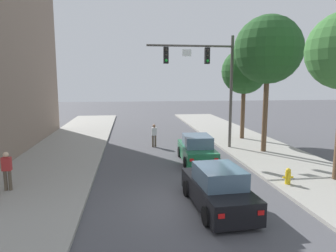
# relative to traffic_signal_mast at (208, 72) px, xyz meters

# --- Properties ---
(ground_plane) EXTENTS (120.00, 120.00, 0.00)m
(ground_plane) POSITION_rel_traffic_signal_mast_xyz_m (-3.00, -8.99, -5.30)
(ground_plane) COLOR #4C4C51
(sidewalk_left) EXTENTS (5.00, 60.00, 0.15)m
(sidewalk_left) POSITION_rel_traffic_signal_mast_xyz_m (-9.50, -8.99, -5.23)
(sidewalk_left) COLOR #99968E
(sidewalk_left) RESTS_ON ground
(traffic_signal_mast) EXTENTS (5.80, 0.38, 7.50)m
(traffic_signal_mast) POSITION_rel_traffic_signal_mast_xyz_m (0.00, 0.00, 0.00)
(traffic_signal_mast) COLOR #514C47
(traffic_signal_mast) RESTS_ON sidewalk_right
(car_lead_green) EXTENTS (1.97, 4.30, 1.60)m
(car_lead_green) POSITION_rel_traffic_signal_mast_xyz_m (-1.43, -3.04, -4.58)
(car_lead_green) COLOR #1E663D
(car_lead_green) RESTS_ON ground
(car_following_black) EXTENTS (2.02, 4.32, 1.60)m
(car_following_black) POSITION_rel_traffic_signal_mast_xyz_m (-2.11, -9.41, -4.58)
(car_following_black) COLOR black
(car_following_black) RESTS_ON ground
(pedestrian_sidewalk_left_walker) EXTENTS (0.36, 0.22, 1.64)m
(pedestrian_sidewalk_left_walker) POSITION_rel_traffic_signal_mast_xyz_m (-10.35, -6.90, -4.24)
(pedestrian_sidewalk_left_walker) COLOR brown
(pedestrian_sidewalk_left_walker) RESTS_ON sidewalk_left
(pedestrian_crossing_road) EXTENTS (0.36, 0.22, 1.64)m
(pedestrian_crossing_road) POSITION_rel_traffic_signal_mast_xyz_m (-3.54, 1.32, -4.39)
(pedestrian_crossing_road) COLOR brown
(pedestrian_crossing_road) RESTS_ON ground
(fire_hydrant) EXTENTS (0.48, 0.24, 0.72)m
(fire_hydrant) POSITION_rel_traffic_signal_mast_xyz_m (1.64, -7.69, -4.80)
(fire_hydrant) COLOR gold
(fire_hydrant) RESTS_ON sidewalk_right
(street_tree_second) EXTENTS (4.22, 4.22, 8.57)m
(street_tree_second) POSITION_rel_traffic_signal_mast_xyz_m (3.38, -1.51, 1.28)
(street_tree_second) COLOR brown
(street_tree_second) RESTS_ON sidewalk_right
(street_tree_third) EXTENTS (3.51, 3.51, 7.04)m
(street_tree_third) POSITION_rel_traffic_signal_mast_xyz_m (3.66, 2.98, 0.10)
(street_tree_third) COLOR brown
(street_tree_third) RESTS_ON sidewalk_right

